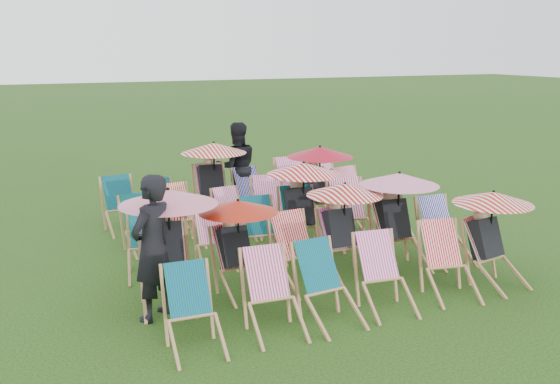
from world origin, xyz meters
name	(u,v)px	position (x,y,z in m)	size (l,w,h in m)	color
ground	(285,256)	(0.00, 0.00, 0.00)	(100.00, 100.00, 0.00)	black
deckchair_0	(194,311)	(-2.11, -2.33, 0.43)	(0.60, 0.82, 0.86)	#AA7A4F
deckchair_1	(274,294)	(-1.18, -2.29, 0.45)	(0.64, 0.86, 0.90)	#AA7A4F
deckchair_2	(329,286)	(-0.51, -2.33, 0.45)	(0.68, 0.89, 0.90)	#AA7A4F
deckchair_3	(386,275)	(0.29, -2.28, 0.44)	(0.68, 0.88, 0.89)	#AA7A4F
deckchair_4	(450,262)	(1.27, -2.24, 0.45)	(0.75, 0.93, 0.91)	#AA7A4F
deckchair_5	(494,237)	(2.06, -2.15, 0.66)	(1.05, 1.14, 1.25)	#AA7A4F
deckchair_6	(167,246)	(-2.05, -1.04, 0.75)	(1.20, 1.28, 1.43)	#AA7A4F
deckchair_7	(239,246)	(-1.13, -1.06, 0.64)	(1.02, 1.08, 1.21)	#AA7A4F
deckchair_8	(301,252)	(-0.30, -1.18, 0.47)	(0.70, 0.92, 0.94)	#AA7A4F
deckchair_9	(345,227)	(0.46, -0.99, 0.67)	(1.07, 1.11, 1.27)	#AA7A4F
deckchair_10	(399,218)	(1.33, -1.04, 0.71)	(1.14, 1.18, 1.35)	#AA7A4F
deckchair_11	(446,231)	(2.07, -1.17, 0.46)	(0.63, 0.87, 0.92)	#AA7A4F
deckchair_12	(148,243)	(-2.05, 0.08, 0.46)	(0.76, 0.95, 0.92)	#AA7A4F
deckchair_13	(215,239)	(-1.10, 0.03, 0.41)	(0.59, 0.79, 0.81)	#AA7A4F
deckchair_14	(262,231)	(-0.37, 0.00, 0.45)	(0.69, 0.89, 0.90)	#AA7A4F
deckchair_15	(303,206)	(0.37, 0.16, 0.72)	(1.16, 1.23, 1.37)	#AA7A4F
deckchair_16	(353,214)	(1.24, 0.10, 0.51)	(0.81, 1.03, 1.02)	#AA7A4F
deckchair_17	(391,212)	(1.96, 0.08, 0.46)	(0.71, 0.91, 0.92)	#AA7A4F
deckchair_18	(143,224)	(-1.89, 1.17, 0.42)	(0.66, 0.85, 0.85)	#AA7A4F
deckchair_19	(180,217)	(-1.29, 1.21, 0.47)	(0.69, 0.91, 0.94)	#AA7A4F
deckchair_20	(234,215)	(-0.39, 1.17, 0.41)	(0.62, 0.80, 0.82)	#AA7A4F
deckchair_21	(272,206)	(0.32, 1.22, 0.47)	(0.75, 0.95, 0.94)	#AA7A4F
deckchair_22	(320,185)	(1.29, 1.31, 0.74)	(1.18, 1.23, 1.40)	#AA7A4F
deckchair_23	(358,196)	(2.02, 1.23, 0.48)	(0.80, 0.99, 0.96)	#AA7A4F
deckchair_24	(122,205)	(-1.98, 2.38, 0.46)	(0.66, 0.88, 0.91)	#AA7A4F
deckchair_25	(167,204)	(-1.22, 2.33, 0.41)	(0.66, 0.83, 0.82)	#AA7A4F
deckchair_26	(213,180)	(-0.33, 2.42, 0.75)	(1.19, 1.26, 1.41)	#AA7A4F
deckchair_27	(253,194)	(0.40, 2.29, 0.45)	(0.65, 0.87, 0.90)	#AA7A4F
deckchair_28	(297,186)	(1.30, 2.31, 0.51)	(0.71, 0.96, 1.01)	#AA7A4F
deckchair_29	(331,188)	(2.03, 2.26, 0.42)	(0.58, 0.79, 0.83)	#AA7A4F
person_left	(152,248)	(-2.30, -1.38, 0.86)	(0.63, 0.41, 1.72)	black
person_rear	(237,167)	(0.30, 2.88, 0.86)	(0.84, 0.65, 1.72)	black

